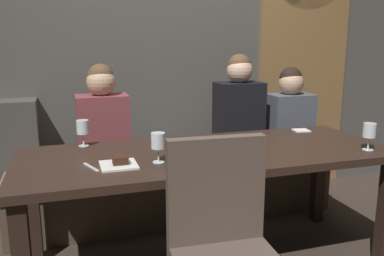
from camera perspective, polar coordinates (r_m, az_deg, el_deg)
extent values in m
cube|color=#4C4944|center=(3.50, -4.56, 14.13)|extent=(6.00, 0.12, 3.00)
cube|color=olive|center=(3.98, 15.23, 7.04)|extent=(0.90, 0.05, 2.10)
cube|color=black|center=(2.76, -21.45, -10.77)|extent=(0.08, 0.08, 0.69)
cube|color=black|center=(3.30, 17.32, -6.65)|extent=(0.08, 0.08, 0.69)
cube|color=#302119|center=(2.42, 2.31, -3.75)|extent=(2.20, 0.84, 0.04)
cube|color=#4A3C2E|center=(3.23, -2.03, -9.71)|extent=(2.50, 0.40, 0.35)
cube|color=brown|center=(3.16, -2.07, -5.92)|extent=(2.50, 0.44, 0.10)
cube|color=brown|center=(1.81, 3.40, -8.65)|extent=(0.44, 0.08, 0.48)
cube|color=brown|center=(2.97, -12.34, -0.81)|extent=(0.36, 0.24, 0.56)
sphere|color=tan|center=(2.91, -12.67, 6.33)|extent=(0.20, 0.20, 0.20)
sphere|color=brown|center=(2.91, -12.72, 7.03)|extent=(0.18, 0.18, 0.18)
cube|color=black|center=(3.24, 6.55, 0.99)|extent=(0.36, 0.24, 0.61)
sphere|color=#DBB293|center=(3.18, 6.72, 8.03)|extent=(0.20, 0.20, 0.20)
sphere|color=brown|center=(3.19, 6.67, 8.68)|extent=(0.18, 0.18, 0.18)
cube|color=#4C515B|center=(3.44, 13.48, 0.48)|extent=(0.36, 0.24, 0.50)
sphere|color=tan|center=(3.39, 13.77, 6.18)|extent=(0.20, 0.20, 0.20)
sphere|color=black|center=(3.39, 13.72, 6.79)|extent=(0.18, 0.18, 0.18)
cylinder|color=silver|center=(2.20, -4.73, -4.79)|extent=(0.06, 0.06, 0.00)
cylinder|color=silver|center=(2.19, -4.75, -3.80)|extent=(0.01, 0.01, 0.07)
cylinder|color=silver|center=(2.17, -4.78, -1.77)|extent=(0.08, 0.08, 0.08)
cylinder|color=silver|center=(2.61, -14.97, -2.42)|extent=(0.06, 0.06, 0.00)
cylinder|color=silver|center=(2.60, -15.02, -1.58)|extent=(0.01, 0.01, 0.07)
cylinder|color=silver|center=(2.59, -15.11, 0.14)|extent=(0.08, 0.08, 0.08)
cylinder|color=gold|center=(2.59, -15.09, -0.23)|extent=(0.07, 0.07, 0.04)
cylinder|color=silver|center=(2.66, 23.47, -2.80)|extent=(0.06, 0.06, 0.00)
cylinder|color=silver|center=(2.65, 23.54, -1.98)|extent=(0.01, 0.01, 0.07)
cylinder|color=silver|center=(2.63, 23.69, -0.29)|extent=(0.08, 0.08, 0.08)
cylinder|color=maroon|center=(2.63, 23.64, -0.78)|extent=(0.07, 0.07, 0.03)
cube|color=white|center=(2.17, -10.27, -5.14)|extent=(0.19, 0.19, 0.01)
cube|color=#381E14|center=(2.16, -10.04, -4.49)|extent=(0.08, 0.06, 0.04)
cube|color=silver|center=(2.17, -14.00, -5.37)|extent=(0.07, 0.16, 0.01)
cube|color=silver|center=(3.04, 15.10, -0.33)|extent=(0.12, 0.11, 0.01)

